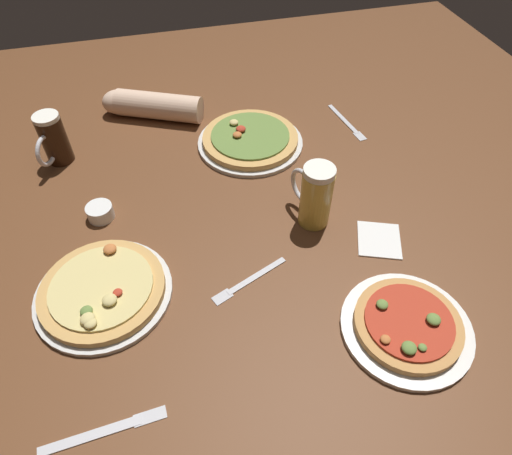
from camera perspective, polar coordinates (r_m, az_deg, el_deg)
The scene contains 12 objects.
ground_plane at distance 1.14m, azimuth 0.00°, elevation -1.19°, with size 2.40×2.40×0.03m, color brown.
pizza_plate_near at distance 1.05m, azimuth -18.83°, elevation -7.59°, with size 0.30×0.30×0.05m.
pizza_plate_far at distance 1.39m, azimuth -0.75°, elevation 11.05°, with size 0.32×0.32×0.05m.
pizza_plate_side at distance 1.00m, azimuth 18.61°, elevation -11.70°, with size 0.27×0.27×0.05m.
beer_mug_dark at distance 1.41m, azimuth -24.30°, elevation 10.08°, with size 0.08×0.12×0.15m.
beer_mug_amber at distance 1.11m, azimuth 7.47°, elevation 4.09°, with size 0.08×0.14×0.17m.
ramekin_sauce at distance 1.22m, azimuth -19.14°, elevation 1.86°, with size 0.07×0.07×0.04m, color white.
napkin_folded at distance 1.15m, azimuth 15.34°, elevation -1.45°, with size 0.10×0.11×0.01m, color white.
fork_left at distance 1.03m, azimuth -0.98°, elevation -6.74°, with size 0.19×0.09×0.01m.
knife_right at distance 0.92m, azimuth -18.63°, elevation -23.22°, with size 0.23×0.04×0.01m.
fork_spare at distance 1.51m, azimuth 11.45°, elevation 12.90°, with size 0.05×0.21×0.01m.
diner_arm at distance 1.53m, azimuth -13.40°, elevation 14.86°, with size 0.32×0.20×0.08m.
Camera 1 is at (-0.19, -0.73, 0.84)m, focal length 31.58 mm.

